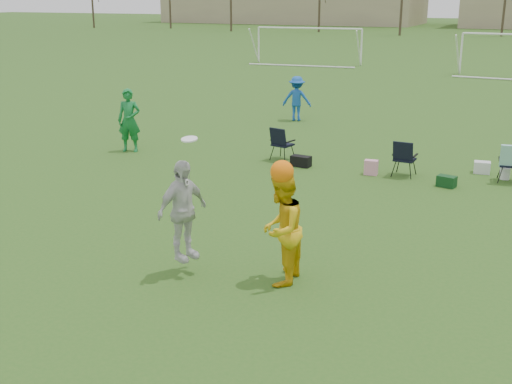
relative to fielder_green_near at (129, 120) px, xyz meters
The scene contains 6 objects.
ground 9.56m from the fielder_green_near, 49.30° to the right, with size 260.00×260.00×0.00m, color #2C591B.
fielder_green_near is the anchor object (origin of this frame).
fielder_blue 7.38m from the fielder_green_near, 67.17° to the left, with size 1.08×0.62×1.68m, color #1750AF.
center_contest 9.97m from the fielder_green_near, 44.29° to the right, with size 2.39×1.41×2.44m.
sideline_setup 9.89m from the fielder_green_near, ahead, with size 9.09×2.05×1.75m.
goal_left 27.07m from the fielder_green_near, 98.07° to the left, with size 7.39×0.76×2.46m.
Camera 1 is at (5.17, -8.75, 4.62)m, focal length 45.00 mm.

